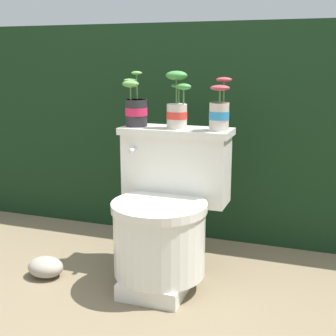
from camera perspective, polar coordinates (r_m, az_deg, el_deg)
name	(u,v)px	position (r m, az deg, el deg)	size (l,w,h in m)	color
ground_plane	(174,288)	(2.07, 0.68, -14.41)	(12.00, 12.00, 0.00)	#75664C
hedge_backdrop	(228,125)	(2.84, 7.33, 5.21)	(3.48, 0.81, 1.14)	black
toilet	(165,215)	(2.03, -0.34, -5.75)	(0.49, 0.52, 0.66)	silver
potted_plant_left	(136,108)	(2.12, -3.95, 7.26)	(0.11, 0.11, 0.24)	#262628
potted_plant_midleft	(177,106)	(2.05, 1.14, 7.55)	(0.12, 0.10, 0.25)	beige
potted_plant_middle	(219,111)	(2.00, 6.29, 6.87)	(0.09, 0.09, 0.22)	beige
garden_stone	(46,267)	(2.22, -14.70, -11.61)	(0.17, 0.13, 0.09)	#9E9384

